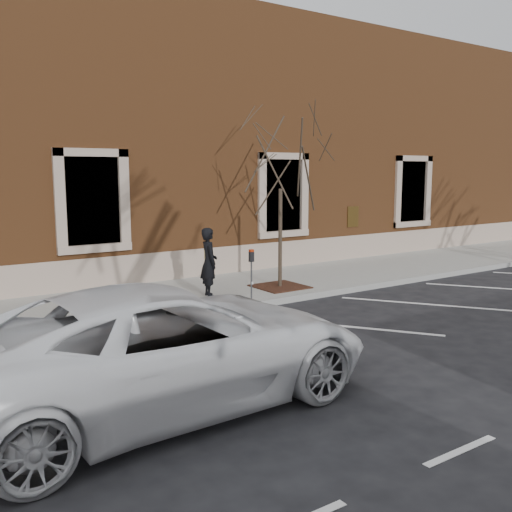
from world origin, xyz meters
TOP-DOWN VIEW (x-y plane):
  - ground at (0.00, 0.00)m, footprint 120.00×120.00m
  - sidewalk_near at (0.00, 1.75)m, footprint 40.00×3.50m
  - curb_near at (0.00, -0.05)m, footprint 40.00×0.12m
  - parking_stripes at (0.00, -2.20)m, footprint 28.00×4.40m
  - building_civic at (0.00, 7.74)m, footprint 40.00×8.62m
  - man at (-1.06, 1.05)m, footprint 0.53×0.68m
  - parking_meter at (-0.43, 0.17)m, footprint 0.11×0.08m
  - tree_grate at (1.01, 0.97)m, footprint 1.24×1.24m
  - sapling at (1.01, 0.97)m, footprint 2.78×2.78m
  - white_truck at (-4.58, -3.92)m, footprint 6.01×2.93m

SIDE VIEW (x-z plane):
  - ground at x=0.00m, z-range 0.00..0.00m
  - parking_stripes at x=0.00m, z-range 0.00..0.01m
  - sidewalk_near at x=0.00m, z-range 0.00..0.15m
  - curb_near at x=0.00m, z-range 0.00..0.15m
  - tree_grate at x=1.01m, z-range 0.15..0.18m
  - white_truck at x=-4.58m, z-range 0.00..1.65m
  - parking_meter at x=-0.43m, z-range 0.38..1.57m
  - man at x=-1.06m, z-range 0.15..1.81m
  - sapling at x=1.01m, z-range 1.07..5.71m
  - building_civic at x=0.00m, z-range 0.00..8.00m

